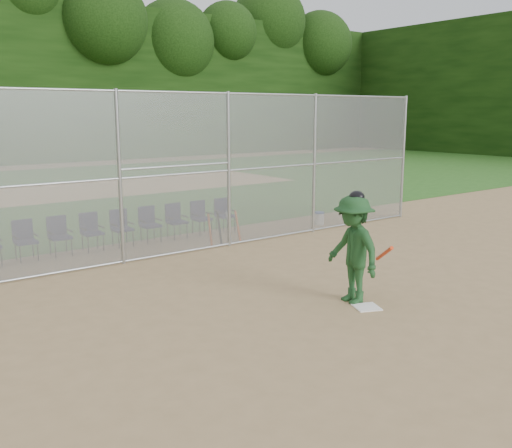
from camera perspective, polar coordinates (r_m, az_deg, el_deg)
ground at (r=10.82m, az=8.08°, el=-7.79°), size 100.00×100.00×0.00m
grass_strip at (r=26.45m, az=-20.70°, el=2.88°), size 100.00×100.00×0.00m
dirt_patch_far at (r=26.44m, az=-20.70°, el=2.88°), size 24.00×24.00×0.00m
backstop_fence at (r=14.27m, az=-6.08°, el=5.38°), size 16.09×0.09×4.00m
treeline at (r=28.21m, az=-22.69°, el=14.42°), size 81.00×60.00×11.00m
home_plate at (r=10.64m, az=11.01°, el=-8.16°), size 0.57×0.57×0.02m
batter_at_plate at (r=10.63m, az=9.68°, el=-2.49°), size 1.09×1.45×2.10m
water_cooler at (r=18.03m, az=6.35°, el=0.59°), size 0.32×0.32×0.40m
spare_bats at (r=15.39m, az=-3.22°, el=-0.37°), size 0.96×0.30×0.85m
chair_2 at (r=14.60m, az=-22.03°, el=-1.57°), size 0.54×0.52×0.96m
chair_3 at (r=14.82m, az=-18.99°, el=-1.18°), size 0.54×0.52×0.96m
chair_4 at (r=15.08m, az=-16.05°, el=-0.80°), size 0.54×0.52×0.96m
chair_5 at (r=15.38m, az=-13.22°, el=-0.43°), size 0.54×0.52×0.96m
chair_6 at (r=15.72m, az=-10.50°, el=-0.07°), size 0.54×0.52×0.96m
chair_7 at (r=16.09m, az=-7.91°, el=0.27°), size 0.54×0.52×0.96m
chair_8 at (r=16.50m, az=-5.43°, el=0.60°), size 0.54×0.52×0.96m
chair_9 at (r=16.93m, az=-3.08°, el=0.90°), size 0.54×0.52×0.96m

